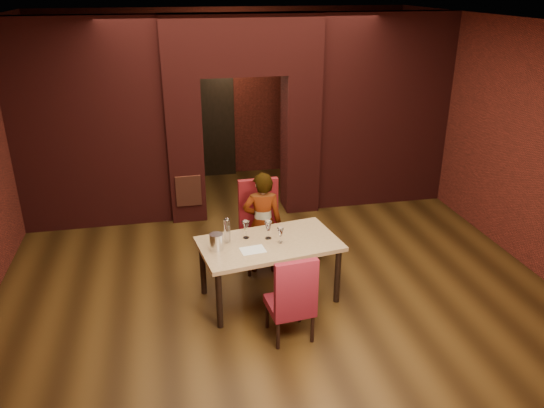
{
  "coord_description": "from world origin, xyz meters",
  "views": [
    {
      "loc": [
        -1.25,
        -6.24,
        3.66
      ],
      "look_at": [
        0.05,
        0.0,
        0.95
      ],
      "focal_mm": 35.0,
      "sensor_mm": 36.0,
      "label": 1
    }
  ],
  "objects_px": {
    "person_seated": "(263,223)",
    "wine_bucket": "(216,242)",
    "dining_table": "(269,270)",
    "water_bottle": "(227,230)",
    "wine_glass_b": "(268,230)",
    "chair_near": "(290,295)",
    "potted_plant": "(315,243)",
    "wine_glass_c": "(280,235)",
    "wine_glass_a": "(246,230)",
    "chair_far": "(262,227)"
  },
  "relations": [
    {
      "from": "dining_table",
      "to": "potted_plant",
      "type": "bearing_deg",
      "value": 38.34
    },
    {
      "from": "wine_glass_b",
      "to": "water_bottle",
      "type": "bearing_deg",
      "value": 179.67
    },
    {
      "from": "dining_table",
      "to": "person_seated",
      "type": "relative_size",
      "value": 1.16
    },
    {
      "from": "chair_near",
      "to": "person_seated",
      "type": "xyz_separation_m",
      "value": [
        -0.02,
        1.46,
        0.19
      ]
    },
    {
      "from": "dining_table",
      "to": "wine_glass_c",
      "type": "relative_size",
      "value": 8.43
    },
    {
      "from": "wine_glass_a",
      "to": "wine_bucket",
      "type": "height_order",
      "value": "wine_glass_a"
    },
    {
      "from": "chair_near",
      "to": "person_seated",
      "type": "bearing_deg",
      "value": -95.08
    },
    {
      "from": "wine_glass_c",
      "to": "water_bottle",
      "type": "height_order",
      "value": "water_bottle"
    },
    {
      "from": "chair_near",
      "to": "wine_glass_c",
      "type": "height_order",
      "value": "chair_near"
    },
    {
      "from": "chair_near",
      "to": "water_bottle",
      "type": "height_order",
      "value": "water_bottle"
    },
    {
      "from": "dining_table",
      "to": "water_bottle",
      "type": "height_order",
      "value": "water_bottle"
    },
    {
      "from": "water_bottle",
      "to": "potted_plant",
      "type": "relative_size",
      "value": 0.76
    },
    {
      "from": "person_seated",
      "to": "wine_bucket",
      "type": "bearing_deg",
      "value": 54.16
    },
    {
      "from": "chair_far",
      "to": "potted_plant",
      "type": "relative_size",
      "value": 2.91
    },
    {
      "from": "person_seated",
      "to": "wine_glass_c",
      "type": "xyz_separation_m",
      "value": [
        0.08,
        -0.72,
        0.16
      ]
    },
    {
      "from": "dining_table",
      "to": "wine_glass_a",
      "type": "relative_size",
      "value": 7.44
    },
    {
      "from": "chair_near",
      "to": "potted_plant",
      "type": "relative_size",
      "value": 2.5
    },
    {
      "from": "person_seated",
      "to": "potted_plant",
      "type": "distance_m",
      "value": 0.96
    },
    {
      "from": "wine_glass_c",
      "to": "water_bottle",
      "type": "relative_size",
      "value": 0.62
    },
    {
      "from": "dining_table",
      "to": "potted_plant",
      "type": "relative_size",
      "value": 4.0
    },
    {
      "from": "wine_glass_a",
      "to": "wine_glass_c",
      "type": "bearing_deg",
      "value": -28.65
    },
    {
      "from": "dining_table",
      "to": "wine_glass_c",
      "type": "height_order",
      "value": "wine_glass_c"
    },
    {
      "from": "person_seated",
      "to": "water_bottle",
      "type": "height_order",
      "value": "person_seated"
    },
    {
      "from": "chair_near",
      "to": "water_bottle",
      "type": "relative_size",
      "value": 3.28
    },
    {
      "from": "person_seated",
      "to": "wine_glass_c",
      "type": "bearing_deg",
      "value": 103.24
    },
    {
      "from": "wine_glass_b",
      "to": "wine_glass_c",
      "type": "distance_m",
      "value": 0.19
    },
    {
      "from": "wine_glass_a",
      "to": "chair_near",
      "type": "bearing_deg",
      "value": -71.55
    },
    {
      "from": "person_seated",
      "to": "wine_glass_b",
      "type": "xyz_separation_m",
      "value": [
        -0.04,
        -0.58,
        0.18
      ]
    },
    {
      "from": "water_bottle",
      "to": "potted_plant",
      "type": "bearing_deg",
      "value": 31.25
    },
    {
      "from": "dining_table",
      "to": "potted_plant",
      "type": "xyz_separation_m",
      "value": [
        0.84,
        0.91,
        -0.18
      ]
    },
    {
      "from": "wine_glass_a",
      "to": "wine_glass_c",
      "type": "distance_m",
      "value": 0.43
    },
    {
      "from": "wine_glass_a",
      "to": "wine_glass_b",
      "type": "height_order",
      "value": "wine_glass_b"
    },
    {
      "from": "person_seated",
      "to": "wine_glass_b",
      "type": "relative_size",
      "value": 6.2
    },
    {
      "from": "person_seated",
      "to": "water_bottle",
      "type": "relative_size",
      "value": 4.5
    },
    {
      "from": "wine_glass_a",
      "to": "person_seated",
      "type": "bearing_deg",
      "value": 59.52
    },
    {
      "from": "wine_glass_b",
      "to": "wine_bucket",
      "type": "xyz_separation_m",
      "value": [
        -0.64,
        -0.16,
        -0.02
      ]
    },
    {
      "from": "wine_bucket",
      "to": "water_bottle",
      "type": "distance_m",
      "value": 0.22
    },
    {
      "from": "person_seated",
      "to": "chair_near",
      "type": "bearing_deg",
      "value": 97.65
    },
    {
      "from": "chair_far",
      "to": "wine_glass_a",
      "type": "distance_m",
      "value": 0.76
    },
    {
      "from": "potted_plant",
      "to": "wine_glass_c",
      "type": "bearing_deg",
      "value": -126.9
    },
    {
      "from": "chair_far",
      "to": "chair_near",
      "type": "distance_m",
      "value": 1.58
    },
    {
      "from": "wine_glass_b",
      "to": "dining_table",
      "type": "bearing_deg",
      "value": -95.09
    },
    {
      "from": "dining_table",
      "to": "potted_plant",
      "type": "height_order",
      "value": "dining_table"
    },
    {
      "from": "wine_glass_c",
      "to": "potted_plant",
      "type": "height_order",
      "value": "wine_glass_c"
    },
    {
      "from": "wine_glass_a",
      "to": "dining_table",
      "type": "bearing_deg",
      "value": -33.32
    },
    {
      "from": "wine_glass_a",
      "to": "wine_glass_c",
      "type": "height_order",
      "value": "wine_glass_a"
    },
    {
      "from": "dining_table",
      "to": "wine_glass_c",
      "type": "xyz_separation_m",
      "value": [
        0.13,
        -0.04,
        0.48
      ]
    },
    {
      "from": "potted_plant",
      "to": "chair_near",
      "type": "bearing_deg",
      "value": -114.6
    },
    {
      "from": "chair_near",
      "to": "wine_glass_a",
      "type": "bearing_deg",
      "value": -77.26
    },
    {
      "from": "chair_near",
      "to": "wine_bucket",
      "type": "distance_m",
      "value": 1.07
    }
  ]
}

